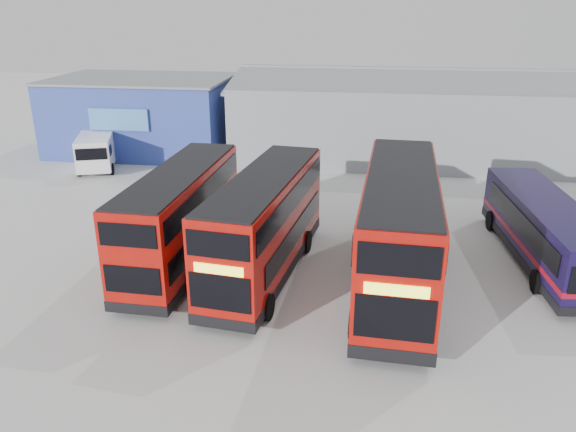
{
  "coord_description": "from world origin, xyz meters",
  "views": [
    {
      "loc": [
        1.75,
        -19.97,
        10.15
      ],
      "look_at": [
        -1.17,
        0.71,
        2.1
      ],
      "focal_mm": 35.0,
      "sensor_mm": 36.0,
      "label": 1
    }
  ],
  "objects_px": {
    "double_decker_right": "(398,233)",
    "single_decker_blue": "(544,233)",
    "double_decker_centre": "(265,226)",
    "panel_van": "(97,149)",
    "office_block": "(143,114)",
    "maintenance_shed": "(458,117)",
    "double_decker_left": "(181,219)"
  },
  "relations": [
    {
      "from": "double_decker_right",
      "to": "single_decker_blue",
      "type": "height_order",
      "value": "double_decker_right"
    },
    {
      "from": "double_decker_right",
      "to": "single_decker_blue",
      "type": "xyz_separation_m",
      "value": [
        6.04,
        3.12,
        -0.91
      ]
    },
    {
      "from": "double_decker_centre",
      "to": "double_decker_right",
      "type": "distance_m",
      "value": 5.05
    },
    {
      "from": "panel_van",
      "to": "single_decker_blue",
      "type": "bearing_deg",
      "value": -42.79
    },
    {
      "from": "double_decker_centre",
      "to": "office_block",
      "type": "bearing_deg",
      "value": 130.65
    },
    {
      "from": "single_decker_blue",
      "to": "panel_van",
      "type": "relative_size",
      "value": 1.83
    },
    {
      "from": "maintenance_shed",
      "to": "double_decker_centre",
      "type": "relative_size",
      "value": 3.14
    },
    {
      "from": "double_decker_right",
      "to": "panel_van",
      "type": "xyz_separation_m",
      "value": [
        -18.36,
        13.78,
        -0.99
      ]
    },
    {
      "from": "double_decker_left",
      "to": "double_decker_right",
      "type": "xyz_separation_m",
      "value": [
        8.51,
        -0.96,
        0.26
      ]
    },
    {
      "from": "double_decker_centre",
      "to": "maintenance_shed",
      "type": "bearing_deg",
      "value": 71.08
    },
    {
      "from": "office_block",
      "to": "single_decker_blue",
      "type": "relative_size",
      "value": 1.24
    },
    {
      "from": "maintenance_shed",
      "to": "double_decker_left",
      "type": "height_order",
      "value": "maintenance_shed"
    },
    {
      "from": "panel_van",
      "to": "double_decker_left",
      "type": "bearing_deg",
      "value": -71.66
    },
    {
      "from": "office_block",
      "to": "double_decker_centre",
      "type": "distance_m",
      "value": 21.9
    },
    {
      "from": "double_decker_left",
      "to": "single_decker_blue",
      "type": "height_order",
      "value": "double_decker_left"
    },
    {
      "from": "office_block",
      "to": "maintenance_shed",
      "type": "bearing_deg",
      "value": 5.21
    },
    {
      "from": "maintenance_shed",
      "to": "panel_van",
      "type": "bearing_deg",
      "value": -163.25
    },
    {
      "from": "maintenance_shed",
      "to": "single_decker_blue",
      "type": "height_order",
      "value": "maintenance_shed"
    },
    {
      "from": "single_decker_blue",
      "to": "panel_van",
      "type": "bearing_deg",
      "value": -28.16
    },
    {
      "from": "double_decker_left",
      "to": "panel_van",
      "type": "xyz_separation_m",
      "value": [
        -9.85,
        12.82,
        -0.73
      ]
    },
    {
      "from": "maintenance_shed",
      "to": "double_decker_centre",
      "type": "distance_m",
      "value": 22.58
    },
    {
      "from": "double_decker_centre",
      "to": "double_decker_right",
      "type": "height_order",
      "value": "double_decker_right"
    },
    {
      "from": "double_decker_right",
      "to": "panel_van",
      "type": "distance_m",
      "value": 22.98
    },
    {
      "from": "office_block",
      "to": "panel_van",
      "type": "bearing_deg",
      "value": -104.26
    },
    {
      "from": "maintenance_shed",
      "to": "single_decker_blue",
      "type": "xyz_separation_m",
      "value": [
        1.13,
        -17.67,
        -1.29
      ]
    },
    {
      "from": "double_decker_left",
      "to": "double_decker_centre",
      "type": "distance_m",
      "value": 3.53
    },
    {
      "from": "double_decker_right",
      "to": "panel_van",
      "type": "bearing_deg",
      "value": 146.24
    },
    {
      "from": "office_block",
      "to": "double_decker_left",
      "type": "bearing_deg",
      "value": -64.3
    },
    {
      "from": "double_decker_right",
      "to": "double_decker_left",
      "type": "bearing_deg",
      "value": 176.7
    },
    {
      "from": "double_decker_centre",
      "to": "single_decker_blue",
      "type": "bearing_deg",
      "value": 20.4
    },
    {
      "from": "single_decker_blue",
      "to": "double_decker_right",
      "type": "bearing_deg",
      "value": 22.75
    },
    {
      "from": "double_decker_centre",
      "to": "panel_van",
      "type": "distance_m",
      "value": 18.83
    }
  ]
}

